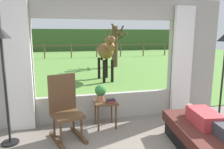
{
  "coord_description": "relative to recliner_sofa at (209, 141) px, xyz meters",
  "views": [
    {
      "loc": [
        -0.97,
        -2.06,
        1.8
      ],
      "look_at": [
        0.0,
        1.8,
        1.05
      ],
      "focal_mm": 34.18,
      "sensor_mm": 36.0,
      "label": 1
    }
  ],
  "objects": [
    {
      "name": "potted_plant",
      "position": [
        -1.39,
        1.42,
        0.48
      ],
      "size": [
        0.22,
        0.22,
        0.32
      ],
      "color": "#9E6042",
      "rests_on": "side_table"
    },
    {
      "name": "floor_lamp_left",
      "position": [
        -3.0,
        1.09,
        1.33
      ],
      "size": [
        0.32,
        0.32,
        1.92
      ],
      "color": "black",
      "rests_on": "ground_plane"
    },
    {
      "name": "recliner_sofa",
      "position": [
        0.0,
        0.0,
        0.0
      ],
      "size": [
        1.14,
        1.82,
        0.42
      ],
      "rotation": [
        0.0,
        0.0,
        -0.15
      ],
      "color": "black",
      "rests_on": "ground_plane"
    },
    {
      "name": "reclining_person",
      "position": [
        0.0,
        -0.05,
        0.3
      ],
      "size": [
        0.43,
        1.44,
        0.22
      ],
      "rotation": [
        0.0,
        0.0,
        -0.15
      ],
      "color": "#B23338",
      "rests_on": "recliner_sofa"
    },
    {
      "name": "rocking_chair",
      "position": [
        -2.09,
        1.1,
        0.33
      ],
      "size": [
        0.65,
        0.79,
        1.12
      ],
      "rotation": [
        0.0,
        0.0,
        0.31
      ],
      "color": "#4C331E",
      "rests_on": "ground_plane"
    },
    {
      "name": "horse",
      "position": [
        -0.38,
        5.5,
        0.94
      ],
      "size": [
        0.61,
        1.81,
        1.73
      ],
      "rotation": [
        0.0,
        0.0,
        -3.1
      ],
      "color": "brown",
      "rests_on": "outdoor_pasture_lawn"
    },
    {
      "name": "side_table",
      "position": [
        -1.31,
        1.36,
        0.21
      ],
      "size": [
        0.44,
        0.44,
        0.52
      ],
      "color": "#4C331E",
      "rests_on": "ground_plane"
    },
    {
      "name": "outdoor_pasture_lawn",
      "position": [
        -1.18,
        12.69,
        -0.21
      ],
      "size": [
        36.0,
        21.68,
        0.02
      ],
      "primitive_type": "cube",
      "color": "#568438",
      "rests_on": "ground_plane"
    },
    {
      "name": "curtain_panel_right",
      "position": [
        0.51,
        1.65,
        0.98
      ],
      "size": [
        0.44,
        0.1,
        2.4
      ],
      "primitive_type": "cube",
      "color": "silver",
      "rests_on": "ground_plane"
    },
    {
      "name": "pasture_fence_line",
      "position": [
        -1.18,
        14.36,
        0.53
      ],
      "size": [
        16.1,
        0.1,
        1.1
      ],
      "color": "brown",
      "rests_on": "outdoor_pasture_lawn"
    },
    {
      "name": "back_wall_with_window",
      "position": [
        -1.18,
        1.79,
        1.03
      ],
      "size": [
        5.2,
        0.12,
        2.55
      ],
      "color": "#9E998E",
      "rests_on": "ground_plane"
    },
    {
      "name": "pasture_tree",
      "position": [
        0.9,
        8.98,
        1.02
      ],
      "size": [
        1.35,
        1.14,
        2.36
      ],
      "color": "#4C3823",
      "rests_on": "outdoor_pasture_lawn"
    },
    {
      "name": "curtain_panel_left",
      "position": [
        -2.87,
        1.65,
        0.98
      ],
      "size": [
        0.44,
        0.1,
        2.4
      ],
      "primitive_type": "cube",
      "color": "silver",
      "rests_on": "ground_plane"
    },
    {
      "name": "book_stack",
      "position": [
        -1.22,
        1.3,
        0.33
      ],
      "size": [
        0.17,
        0.16,
        0.06
      ],
      "color": "#B22D28",
      "rests_on": "side_table"
    },
    {
      "name": "distant_hill_ridge",
      "position": [
        -1.18,
        22.53,
        0.98
      ],
      "size": [
        36.0,
        2.0,
        2.4
      ],
      "primitive_type": "cube",
      "color": "#3B5A2A",
      "rests_on": "ground_plane"
    }
  ]
}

